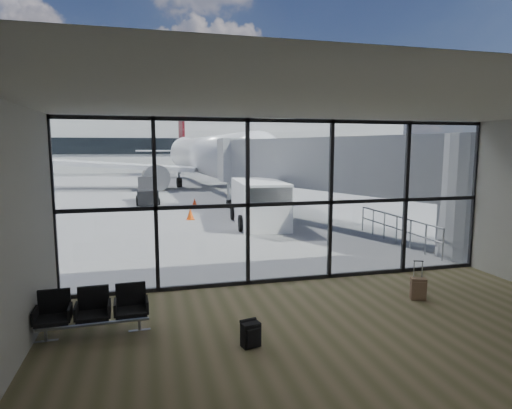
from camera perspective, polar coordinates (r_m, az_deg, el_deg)
name	(u,v)px	position (r m, az deg, el deg)	size (l,w,h in m)	color
ground	(180,180)	(51.32, -10.10, 3.28)	(220.00, 220.00, 0.00)	slate
lounge_shell	(384,213)	(7.38, 16.75, -1.10)	(12.02, 8.01, 4.51)	brown
glass_curtain_wall	(290,202)	(11.77, 4.56, 0.34)	(12.10, 0.12, 4.50)	white
jet_bridge	(341,169)	(20.11, 11.30, 4.67)	(8.00, 16.50, 4.33)	gray
apron_railing	(397,225)	(17.57, 18.24, -2.66)	(0.06, 5.46, 1.11)	gray
far_terminal	(166,145)	(73.08, -11.96, 7.78)	(80.00, 12.20, 11.00)	silver
tree_3	(7,143)	(86.23, -30.23, 7.14)	(4.95, 4.95, 7.12)	#382619
tree_4	(45,139)	(84.82, -26.33, 7.82)	(5.61, 5.61, 8.07)	#382619
tree_5	(81,136)	(83.82, -22.30, 8.47)	(6.27, 6.27, 9.03)	#382619
seating_row	(93,309)	(9.39, -20.86, -12.85)	(2.14, 0.67, 0.95)	gray
backpack	(251,334)	(8.38, -0.68, -16.92)	(0.38, 0.37, 0.52)	black
suitcase	(418,289)	(11.41, 20.83, -10.44)	(0.41, 0.35, 0.97)	brown
airliner	(206,156)	(42.58, -6.71, 6.40)	(31.91, 37.00, 9.53)	white
service_van	(260,203)	(20.63, 0.47, 0.26)	(2.72, 5.08, 2.14)	white
belt_loader	(147,195)	(29.67, -14.29, 1.22)	(1.58, 3.73, 1.69)	black
traffic_cone_a	(195,203)	(27.37, -8.19, 0.22)	(0.39, 0.39, 0.55)	#F4350C
traffic_cone_b	(190,214)	(22.60, -8.75, -1.28)	(0.42, 0.42, 0.60)	#FA520D
traffic_cone_c	(271,201)	(27.82, 2.07, 0.48)	(0.44, 0.44, 0.62)	#FF510D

